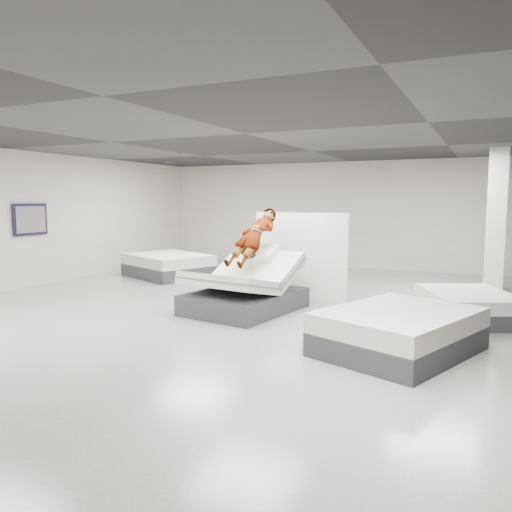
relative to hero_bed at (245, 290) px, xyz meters
name	(u,v)px	position (x,y,z in m)	size (l,w,h in m)	color
room	(246,226)	(0.18, -0.30, 1.21)	(14.00, 14.04, 3.20)	#BAB6AF
hero_bed	(245,290)	(0.00, 0.00, 0.00)	(1.90, 2.34, 1.21)	#3C3C42
person	(254,245)	(0.05, 0.30, 0.83)	(0.57, 0.38, 1.57)	slate
remote	(253,256)	(0.21, -0.08, 0.65)	(0.05, 0.14, 0.03)	black
divider_panel	(300,257)	(0.58, 1.40, 0.51)	(1.99, 0.09, 1.81)	white
flat_bed_right_far	(468,306)	(3.80, 1.05, -0.15)	(1.94, 2.16, 0.49)	#3C3C42
flat_bed_right_near	(399,331)	(3.02, -1.36, -0.10)	(2.24, 2.54, 0.58)	#3C3C42
flat_bed_left_far	(168,265)	(-3.72, 2.83, -0.09)	(2.67, 2.37, 0.60)	#3C3C42
column	(496,221)	(4.18, 4.20, 1.21)	(0.40, 0.40, 3.20)	silver
wall_poster	(30,219)	(-5.75, 0.20, 1.21)	(0.06, 0.95, 0.75)	black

